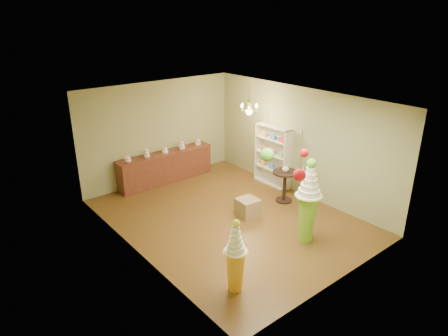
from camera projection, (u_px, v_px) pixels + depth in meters
floor at (229, 218)px, 10.03m from camera, size 6.50×6.50×0.00m
ceiling at (229, 99)px, 8.93m from camera, size 6.50×6.50×0.00m
wall_back at (159, 132)px, 11.83m from camera, size 5.00×0.04×3.00m
wall_front at (345, 212)px, 7.14m from camera, size 5.00×0.04×3.00m
wall_left at (134, 190)px, 8.01m from camera, size 0.04×6.50×3.00m
wall_right at (299, 142)px, 10.95m from camera, size 0.04×6.50×3.00m
pedestal_green at (308, 208)px, 8.74m from camera, size 0.58×0.58×1.98m
pedestal_orange at (235, 264)px, 7.26m from camera, size 0.52×0.52×1.47m
burlap_riser at (248, 207)px, 10.07m from camera, size 0.54×0.54×0.45m
sideboard at (166, 167)px, 12.00m from camera, size 3.04×0.54×1.16m
shelving_unit at (273, 156)px, 11.65m from camera, size 0.33×1.20×1.80m
round_table at (285, 182)px, 10.71m from camera, size 0.73×0.73×0.87m
vase at (286, 168)px, 10.56m from camera, size 0.22×0.22×0.19m
pom_red_left at (299, 175)px, 7.03m from camera, size 0.22×0.22×0.96m
pom_green_mid at (267, 155)px, 8.24m from camera, size 0.28×0.28×1.06m
pom_red_right at (304, 153)px, 7.52m from camera, size 0.17×0.17×0.73m
chandelier at (249, 110)px, 10.98m from camera, size 0.65×0.65×0.85m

